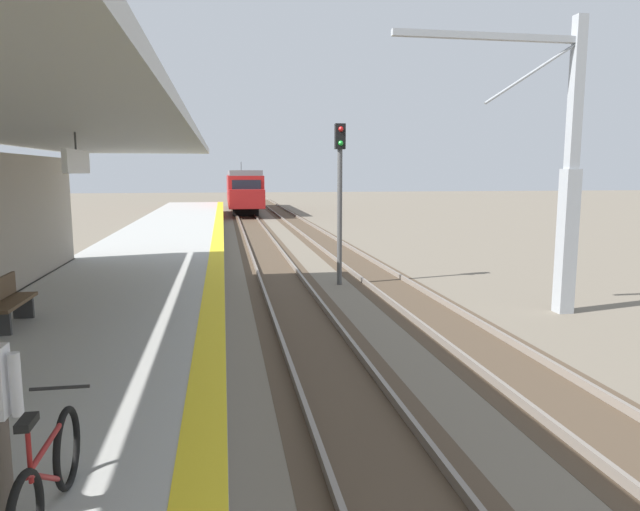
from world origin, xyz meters
name	(u,v)px	position (x,y,z in m)	size (l,w,h in m)	color
station_platform	(129,295)	(-2.50, 16.00, 0.45)	(5.00, 80.00, 0.91)	#A8A8A3
track_pair_nearest_platform	(280,278)	(1.90, 20.00, 0.05)	(2.34, 120.00, 0.16)	#4C3D2D
track_pair_middle	(375,275)	(5.30, 20.00, 0.05)	(2.34, 120.00, 0.16)	#4C3D2D
approaching_train	(243,188)	(1.90, 55.93, 2.18)	(2.93, 19.60, 4.76)	maroon
bicycle_beside_commuter	(48,478)	(-1.39, 4.97, 1.29)	(0.48, 1.82, 1.04)	black
rail_signal_post	(340,187)	(3.74, 18.70, 3.19)	(0.32, 0.34, 5.20)	#4C4C4C
catenary_pylon_far_side	(560,175)	(8.49, 13.98, 3.60)	(5.00, 0.40, 7.50)	#9EA3A8
platform_bench	(7,301)	(-3.86, 11.35, 1.37)	(0.45, 1.60, 0.88)	brown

